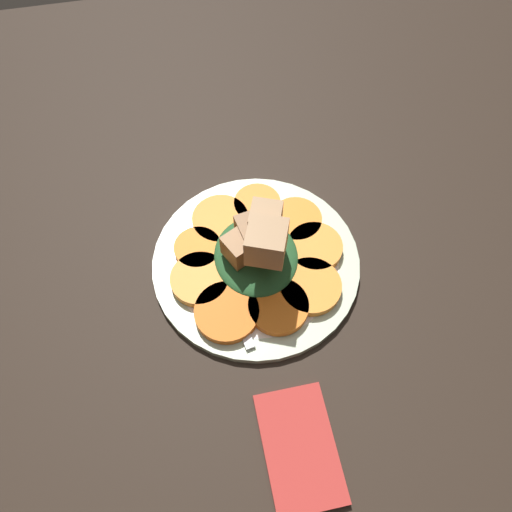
# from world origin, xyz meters

# --- Properties ---
(table_slab) EXTENTS (1.20, 1.20, 0.02)m
(table_slab) POSITION_xyz_m (0.00, 0.00, 0.01)
(table_slab) COLOR black
(table_slab) RESTS_ON ground
(plate) EXTENTS (0.26, 0.26, 0.01)m
(plate) POSITION_xyz_m (0.00, 0.00, 0.03)
(plate) COLOR beige
(plate) RESTS_ON table_slab
(carrot_slice_0) EXTENTS (0.06, 0.06, 0.01)m
(carrot_slice_0) POSITION_xyz_m (-0.03, -0.07, 0.04)
(carrot_slice_0) COLOR orange
(carrot_slice_0) RESTS_ON plate
(carrot_slice_1) EXTENTS (0.07, 0.07, 0.01)m
(carrot_slice_1) POSITION_xyz_m (0.02, -0.07, 0.04)
(carrot_slice_1) COLOR #F99438
(carrot_slice_1) RESTS_ON plate
(carrot_slice_2) EXTENTS (0.08, 0.08, 0.01)m
(carrot_slice_2) POSITION_xyz_m (0.06, -0.05, 0.04)
(carrot_slice_2) COLOR orange
(carrot_slice_2) RESTS_ON plate
(carrot_slice_3) EXTENTS (0.07, 0.07, 0.01)m
(carrot_slice_3) POSITION_xyz_m (0.07, 0.01, 0.04)
(carrot_slice_3) COLOR orange
(carrot_slice_3) RESTS_ON plate
(carrot_slice_4) EXTENTS (0.07, 0.07, 0.01)m
(carrot_slice_4) POSITION_xyz_m (0.05, 0.06, 0.04)
(carrot_slice_4) COLOR orange
(carrot_slice_4) RESTS_ON plate
(carrot_slice_5) EXTENTS (0.07, 0.07, 0.01)m
(carrot_slice_5) POSITION_xyz_m (-0.00, 0.08, 0.04)
(carrot_slice_5) COLOR orange
(carrot_slice_5) RESTS_ON plate
(carrot_slice_6) EXTENTS (0.07, 0.07, 0.01)m
(carrot_slice_6) POSITION_xyz_m (-0.04, 0.06, 0.04)
(carrot_slice_6) COLOR orange
(carrot_slice_6) RESTS_ON plate
(carrot_slice_7) EXTENTS (0.06, 0.06, 0.01)m
(carrot_slice_7) POSITION_xyz_m (-0.08, 0.02, 0.04)
(carrot_slice_7) COLOR orange
(carrot_slice_7) RESTS_ON plate
(carrot_slice_8) EXTENTS (0.07, 0.07, 0.01)m
(carrot_slice_8) POSITION_xyz_m (-0.06, -0.03, 0.04)
(carrot_slice_8) COLOR orange
(carrot_slice_8) RESTS_ON plate
(center_pile) EXTENTS (0.11, 0.10, 0.11)m
(center_pile) POSITION_xyz_m (0.00, 0.00, 0.07)
(center_pile) COLOR #235128
(center_pile) RESTS_ON plate
(fork) EXTENTS (0.19, 0.05, 0.00)m
(fork) POSITION_xyz_m (0.01, -0.05, 0.03)
(fork) COLOR silver
(fork) RESTS_ON plate
(napkin) EXTENTS (0.12, 0.07, 0.01)m
(napkin) POSITION_xyz_m (0.23, 0.00, 0.02)
(napkin) COLOR #B2332D
(napkin) RESTS_ON table_slab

